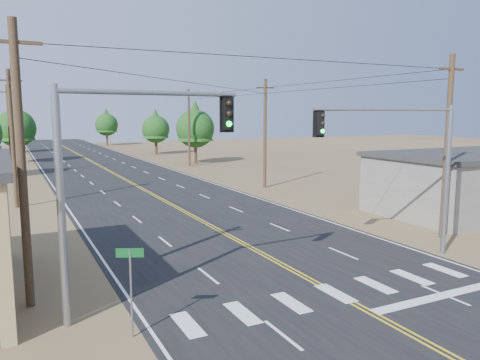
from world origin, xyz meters
TOP-DOWN VIEW (x-y plane):
  - road at (0.00, 30.00)m, footprint 15.00×200.00m
  - building_right at (19.00, 16.00)m, footprint 15.00×8.00m
  - utility_pole_left_near at (-10.50, 12.00)m, footprint 1.80×0.30m
  - utility_pole_left_mid at (-10.50, 32.00)m, footprint 1.80×0.30m
  - utility_pole_left_far at (-10.50, 52.00)m, footprint 1.80×0.30m
  - utility_pole_right_near at (10.50, 12.00)m, footprint 1.80×0.30m
  - utility_pole_right_mid at (10.50, 32.00)m, footprint 1.80×0.30m
  - utility_pole_right_far at (10.50, 52.00)m, footprint 1.80×0.30m
  - signal_mast_left at (-7.69, 9.83)m, footprint 6.39×0.64m
  - signal_mast_right at (6.15, 10.54)m, footprint 6.36×2.58m
  - street_sign at (-7.80, 8.00)m, footprint 0.78×0.38m
  - tree_left_mid at (-9.54, 67.18)m, footprint 5.27×5.27m
  - tree_left_far at (-10.17, 86.41)m, footprint 4.81×4.81m
  - tree_right_near at (12.50, 54.93)m, footprint 5.27×5.27m
  - tree_right_mid at (11.95, 72.03)m, footprint 4.65×4.65m
  - tree_right_far at (9.00, 99.52)m, footprint 4.89×4.89m

SIDE VIEW (x-z plane):
  - road at x=0.00m, z-range 0.00..0.02m
  - street_sign at x=-7.80m, z-range 0.48..3.31m
  - building_right at x=19.00m, z-range 0.00..4.00m
  - tree_right_mid at x=11.95m, z-range 0.86..8.61m
  - tree_left_far at x=-10.17m, z-range 0.89..8.91m
  - signal_mast_right at x=6.15m, z-range 1.33..8.58m
  - tree_right_far at x=9.00m, z-range 0.91..9.05m
  - utility_pole_left_near at x=-10.50m, z-range 0.12..10.12m
  - utility_pole_left_mid at x=-10.50m, z-range 0.12..10.12m
  - utility_pole_left_far at x=-10.50m, z-range 0.12..10.12m
  - utility_pole_right_near at x=10.50m, z-range 0.12..10.12m
  - utility_pole_right_mid at x=10.50m, z-range 0.12..10.12m
  - utility_pole_right_far at x=10.50m, z-range 0.12..10.12m
  - signal_mast_left at x=-7.69m, z-range 1.36..9.11m
  - tree_left_mid at x=-9.54m, z-range 0.98..9.77m
  - tree_right_near at x=12.50m, z-range 0.98..9.77m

